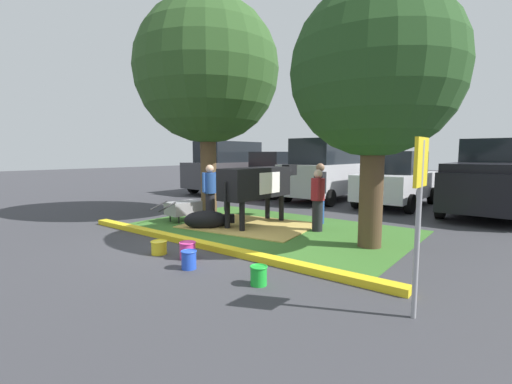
% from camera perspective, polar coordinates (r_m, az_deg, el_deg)
% --- Properties ---
extents(ground_plane, '(80.00, 80.00, 0.00)m').
position_cam_1_polar(ground_plane, '(8.11, -7.57, -7.59)').
color(ground_plane, '#38383D').
extents(grass_island, '(6.88, 4.39, 0.02)m').
position_cam_1_polar(grass_island, '(9.14, 2.29, -5.91)').
color(grass_island, '#386B28').
rests_on(grass_island, ground).
extents(curb_yellow, '(8.08, 0.24, 0.12)m').
position_cam_1_polar(curb_yellow, '(7.40, -8.45, -8.49)').
color(curb_yellow, yellow).
rests_on(curb_yellow, ground).
extents(hay_bedding, '(3.49, 2.80, 0.04)m').
position_cam_1_polar(hay_bedding, '(9.40, -1.13, -5.47)').
color(hay_bedding, tan).
rests_on(hay_bedding, ground).
extents(shade_tree_left, '(4.36, 4.36, 6.62)m').
position_cam_1_polar(shade_tree_left, '(11.31, -7.97, 18.86)').
color(shade_tree_left, brown).
rests_on(shade_tree_left, ground).
extents(shade_tree_right, '(3.36, 3.36, 5.23)m').
position_cam_1_polar(shade_tree_right, '(7.65, 18.87, 17.88)').
color(shade_tree_right, '#4C3823').
rests_on(shade_tree_right, ground).
extents(cow_holstein, '(0.72, 3.14, 1.61)m').
position_cam_1_polar(cow_holstein, '(9.43, 0.39, 1.48)').
color(cow_holstein, black).
rests_on(cow_holstein, ground).
extents(calf_lying, '(1.15, 1.16, 0.48)m').
position_cam_1_polar(calf_lying, '(9.13, -8.00, -4.51)').
color(calf_lying, black).
rests_on(calf_lying, ground).
extents(person_handler, '(0.37, 0.43, 1.68)m').
position_cam_1_polar(person_handler, '(9.74, 10.35, 0.07)').
color(person_handler, '#23478C').
rests_on(person_handler, ground).
extents(person_visitor_near, '(0.34, 0.53, 1.63)m').
position_cam_1_polar(person_visitor_near, '(9.91, -7.49, 0.07)').
color(person_visitor_near, black).
rests_on(person_visitor_near, ground).
extents(person_visitor_far, '(0.34, 0.48, 1.55)m').
position_cam_1_polar(person_visitor_far, '(8.77, 10.01, -1.09)').
color(person_visitor_far, black).
rests_on(person_visitor_far, ground).
extents(wheelbarrow, '(0.70, 1.62, 0.63)m').
position_cam_1_polar(wheelbarrow, '(10.19, -11.63, -2.61)').
color(wheelbarrow, gray).
rests_on(wheelbarrow, ground).
extents(parking_sign, '(0.06, 0.44, 2.12)m').
position_cam_1_polar(parking_sign, '(4.41, 25.07, -0.07)').
color(parking_sign, '#99999E').
rests_on(parking_sign, ground).
extents(bucket_yellow, '(0.32, 0.32, 0.26)m').
position_cam_1_polar(bucket_yellow, '(7.10, -15.50, -8.64)').
color(bucket_yellow, yellow).
rests_on(bucket_yellow, ground).
extents(bucket_pink, '(0.31, 0.31, 0.32)m').
position_cam_1_polar(bucket_pink, '(6.67, -11.07, -9.24)').
color(bucket_pink, '#EA3893').
rests_on(bucket_pink, ground).
extents(bucket_blue, '(0.27, 0.27, 0.31)m').
position_cam_1_polar(bucket_blue, '(6.11, -10.87, -10.70)').
color(bucket_blue, blue).
rests_on(bucket_blue, ground).
extents(bucket_green, '(0.27, 0.27, 0.29)m').
position_cam_1_polar(bucket_green, '(5.31, 0.43, -13.35)').
color(bucket_green, green).
rests_on(bucket_green, ground).
extents(suv_dark_grey, '(2.21, 4.65, 2.52)m').
position_cam_1_polar(suv_dark_grey, '(17.61, -4.46, 4.08)').
color(suv_dark_grey, '#3D3D42').
rests_on(suv_dark_grey, ground).
extents(sedan_red, '(2.11, 4.44, 2.02)m').
position_cam_1_polar(sedan_red, '(16.37, 3.38, 2.92)').
color(sedan_red, red).
rests_on(sedan_red, ground).
extents(suv_black, '(2.21, 4.65, 2.52)m').
position_cam_1_polar(suv_black, '(14.78, 11.40, 3.56)').
color(suv_black, '#B7B7BC').
rests_on(suv_black, ground).
extents(hatchback_white, '(2.11, 4.44, 2.02)m').
position_cam_1_polar(hatchback_white, '(13.93, 21.92, 1.90)').
color(hatchback_white, silver).
rests_on(hatchback_white, ground).
extents(pickup_truck_black, '(2.33, 5.45, 2.42)m').
position_cam_1_polar(pickup_truck_black, '(13.42, 33.79, 1.70)').
color(pickup_truck_black, black).
rests_on(pickup_truck_black, ground).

